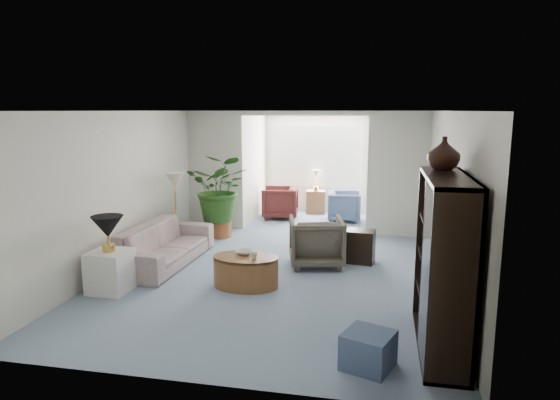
% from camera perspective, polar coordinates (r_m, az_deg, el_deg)
% --- Properties ---
extents(floor, '(6.00, 6.00, 0.00)m').
position_cam_1_polar(floor, '(7.58, -0.91, -9.01)').
color(floor, '#859BAF').
rests_on(floor, ground).
extents(sunroom_floor, '(2.60, 2.60, 0.00)m').
position_cam_1_polar(sunroom_floor, '(11.47, 3.49, -2.34)').
color(sunroom_floor, '#859BAF').
rests_on(sunroom_floor, ground).
extents(back_pier_left, '(1.20, 0.12, 2.50)m').
position_cam_1_polar(back_pier_left, '(10.64, -7.49, 3.43)').
color(back_pier_left, silver).
rests_on(back_pier_left, ground).
extents(back_pier_right, '(1.20, 0.12, 2.50)m').
position_cam_1_polar(back_pier_right, '(10.07, 13.45, 2.85)').
color(back_pier_right, silver).
rests_on(back_pier_right, ground).
extents(back_header, '(2.60, 0.12, 0.10)m').
position_cam_1_polar(back_header, '(10.10, 2.75, 9.97)').
color(back_header, silver).
rests_on(back_header, back_pier_left).
extents(window_pane, '(2.20, 0.02, 1.50)m').
position_cam_1_polar(window_pane, '(12.31, 4.27, 5.12)').
color(window_pane, white).
extents(window_blinds, '(2.20, 0.02, 1.50)m').
position_cam_1_polar(window_blinds, '(12.28, 4.25, 5.11)').
color(window_blinds, white).
extents(framed_picture, '(0.04, 0.50, 0.40)m').
position_cam_1_polar(framed_picture, '(6.99, 18.98, 3.11)').
color(framed_picture, '#C0B09A').
extents(sofa, '(0.94, 2.28, 0.66)m').
position_cam_1_polar(sofa, '(8.41, -13.19, -4.98)').
color(sofa, beige).
rests_on(sofa, ground).
extents(end_table, '(0.54, 0.54, 0.58)m').
position_cam_1_polar(end_table, '(7.37, -18.99, -7.78)').
color(end_table, white).
rests_on(end_table, ground).
extents(table_lamp, '(0.44, 0.44, 0.30)m').
position_cam_1_polar(table_lamp, '(7.20, -19.29, -2.92)').
color(table_lamp, black).
rests_on(table_lamp, end_table).
extents(floor_lamp, '(0.36, 0.36, 0.28)m').
position_cam_1_polar(floor_lamp, '(9.21, -12.06, 2.24)').
color(floor_lamp, beige).
rests_on(floor_lamp, ground).
extents(coffee_table, '(0.97, 0.97, 0.45)m').
position_cam_1_polar(coffee_table, '(7.19, -3.97, -8.24)').
color(coffee_table, brown).
rests_on(coffee_table, ground).
extents(coffee_bowl, '(0.24, 0.24, 0.06)m').
position_cam_1_polar(coffee_bowl, '(7.21, -4.17, -6.06)').
color(coffee_bowl, beige).
rests_on(coffee_bowl, coffee_table).
extents(coffee_cup, '(0.10, 0.10, 0.09)m').
position_cam_1_polar(coffee_cup, '(6.97, -3.02, -6.47)').
color(coffee_cup, beige).
rests_on(coffee_cup, coffee_table).
extents(wingback_chair, '(1.02, 1.04, 0.80)m').
position_cam_1_polar(wingback_chair, '(8.11, 4.21, -4.81)').
color(wingback_chair, '#5F5A4B').
rests_on(wingback_chair, ground).
extents(side_table_dark, '(0.50, 0.42, 0.55)m').
position_cam_1_polar(side_table_dark, '(8.37, 9.24, -5.29)').
color(side_table_dark, black).
rests_on(side_table_dark, ground).
extents(entertainment_cabinet, '(0.45, 1.67, 1.86)m').
position_cam_1_polar(entertainment_cabinet, '(5.48, 18.33, -7.00)').
color(entertainment_cabinet, black).
rests_on(entertainment_cabinet, ground).
extents(cabinet_urn, '(0.35, 0.35, 0.37)m').
position_cam_1_polar(cabinet_urn, '(5.76, 18.39, 5.13)').
color(cabinet_urn, black).
rests_on(cabinet_urn, entertainment_cabinet).
extents(ottoman, '(0.58, 0.58, 0.36)m').
position_cam_1_polar(ottoman, '(5.16, 10.14, -16.67)').
color(ottoman, slate).
rests_on(ottoman, ground).
extents(plant_pot, '(0.40, 0.40, 0.32)m').
position_cam_1_polar(plant_pot, '(9.99, -6.78, -3.35)').
color(plant_pot, '#A75D30').
rests_on(plant_pot, ground).
extents(house_plant, '(1.21, 1.05, 1.35)m').
position_cam_1_polar(house_plant, '(9.83, -6.88, 1.37)').
color(house_plant, '#2A551D').
rests_on(house_plant, plant_pot).
extents(sunroom_chair_blue, '(0.81, 0.80, 0.68)m').
position_cam_1_polar(sunroom_chair_blue, '(11.41, 7.40, -0.73)').
color(sunroom_chair_blue, slate).
rests_on(sunroom_chair_blue, ground).
extents(sunroom_chair_maroon, '(0.89, 0.87, 0.74)m').
position_cam_1_polar(sunroom_chair_maroon, '(11.61, 0.00, -0.29)').
color(sunroom_chair_maroon, '#57221E').
rests_on(sunroom_chair_maroon, ground).
extents(sunroom_table, '(0.49, 0.40, 0.56)m').
position_cam_1_polar(sunroom_table, '(12.23, 4.15, -0.21)').
color(sunroom_table, brown).
rests_on(sunroom_table, ground).
extents(shelf_clutter, '(0.30, 0.82, 1.06)m').
position_cam_1_polar(shelf_clutter, '(5.27, 18.07, -7.10)').
color(shelf_clutter, '#312B26').
rests_on(shelf_clutter, entertainment_cabinet).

